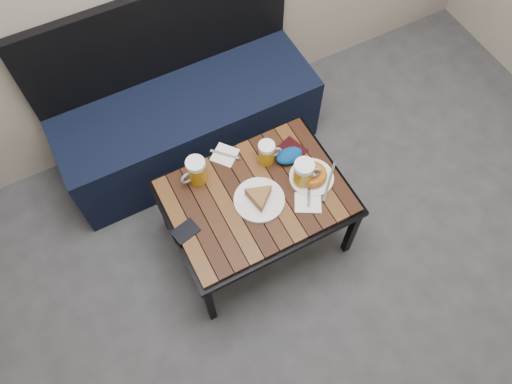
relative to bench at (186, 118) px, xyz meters
name	(u,v)px	position (x,y,z in m)	size (l,w,h in m)	color
room_shell	(403,96)	(0.08, -1.26, 1.48)	(4.00, 4.00, 4.00)	gray
bench	(186,118)	(0.00, 0.00, 0.00)	(1.40, 0.50, 0.95)	black
cafe_table	(256,199)	(0.06, -0.71, 0.16)	(0.84, 0.62, 0.47)	black
beer_mug_left	(196,171)	(-0.14, -0.50, 0.27)	(0.13, 0.10, 0.14)	#B07C0E
beer_mug_centre	(267,153)	(0.20, -0.56, 0.26)	(0.12, 0.09, 0.13)	#B07C0E
beer_mug_right	(304,173)	(0.29, -0.74, 0.27)	(0.14, 0.11, 0.15)	#B07C0E
plate_pie	(259,198)	(0.06, -0.74, 0.23)	(0.23, 0.23, 0.07)	white
plate_bagel	(312,176)	(0.33, -0.75, 0.22)	(0.25, 0.24, 0.06)	white
napkin_left	(225,155)	(0.03, -0.45, 0.20)	(0.16, 0.16, 0.01)	white
napkin_right	(308,203)	(0.25, -0.85, 0.20)	(0.15, 0.15, 0.01)	white
passport_navy	(185,231)	(-0.30, -0.72, 0.20)	(0.08, 0.11, 0.01)	black
passport_burgundy	(293,149)	(0.34, -0.56, 0.20)	(0.09, 0.13, 0.01)	black
knit_pouch	(289,156)	(0.29, -0.60, 0.23)	(0.13, 0.09, 0.06)	#040F7A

